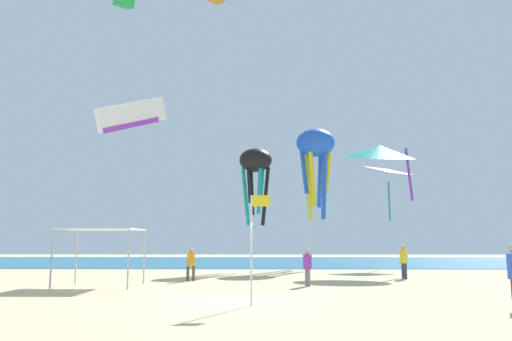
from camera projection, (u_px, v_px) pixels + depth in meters
ground at (226, 303)px, 15.55m from camera, size 110.00×110.00×0.10m
ocean_strip at (250, 262)px, 45.69m from camera, size 110.00×24.67×0.03m
canopy_tent at (102, 232)px, 21.16m from camera, size 3.22×2.72×2.48m
person_leftmost at (307, 264)px, 21.09m from camera, size 0.38×0.42×1.59m
person_central at (191, 261)px, 23.84m from camera, size 0.41×0.38×1.60m
person_rightmost at (404, 259)px, 25.15m from camera, size 0.41×0.46×1.73m
banner_flag at (254, 238)px, 14.89m from camera, size 0.61×0.06×3.35m
kite_octopus_black at (256, 164)px, 33.07m from camera, size 3.11×3.11×5.25m
kite_parafoil_white at (132, 115)px, 30.41m from camera, size 3.65×3.90×3.07m
kite_diamond_pink at (388, 174)px, 36.68m from camera, size 3.78×3.75×4.17m
kite_delta_teal at (379, 152)px, 30.91m from camera, size 4.95×5.01×4.05m
kite_octopus_blue at (316, 148)px, 36.47m from camera, size 3.13×3.13×6.84m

